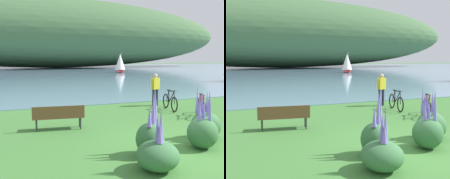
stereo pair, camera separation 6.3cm
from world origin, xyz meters
TOP-DOWN VIEW (x-y plane):
  - ground_plane at (0.00, 0.00)m, footprint 200.00×200.00m
  - bay_water at (0.00, 47.47)m, footprint 180.00×80.00m
  - distant_hillside at (6.73, 63.04)m, footprint 92.28×28.00m
  - park_bench_near_camera at (-3.12, 3.11)m, footprint 1.84×0.69m
  - bicycle_leaning_near_bench at (3.08, 3.22)m, footprint 0.90×1.58m
  - bicycle_beside_path at (2.60, 4.94)m, footprint 0.36×1.75m
  - person_at_shoreline at (2.51, 6.22)m, footprint 0.60×0.30m
  - echium_bush_closest_to_camera at (1.01, 0.41)m, footprint 0.92×0.92m
  - echium_bush_beside_closest at (-1.30, -0.25)m, footprint 0.76×0.76m
  - echium_bush_mid_cluster at (-1.61, -1.16)m, footprint 0.99×0.99m
  - echium_bush_far_cluster at (0.34, -0.26)m, footprint 0.85×0.85m
  - sailboat_mid_bay at (12.57, 35.72)m, footprint 2.71×2.77m

SIDE VIEW (x-z plane):
  - ground_plane at x=0.00m, z-range 0.00..0.00m
  - bay_water at x=0.00m, z-range 0.00..0.04m
  - echium_bush_mid_cluster at x=-1.61m, z-range -0.35..1.10m
  - bicycle_leaning_near_bench at x=3.08m, z-range -0.11..0.90m
  - bicycle_beside_path at x=2.60m, z-range -0.11..0.90m
  - echium_bush_far_cluster at x=0.34m, z-range -0.26..1.19m
  - echium_bush_closest_to_camera at x=1.01m, z-range -0.36..1.34m
  - echium_bush_beside_closest at x=-1.30m, z-range -0.38..1.37m
  - park_bench_near_camera at x=-3.12m, z-range 0.08..0.96m
  - person_at_shoreline at x=2.51m, z-range 0.12..1.83m
  - sailboat_mid_bay at x=12.57m, z-range -0.06..3.37m
  - distant_hillside at x=6.73m, z-range 0.04..17.03m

